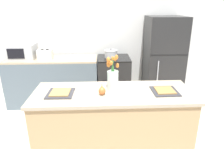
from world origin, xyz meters
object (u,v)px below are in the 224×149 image
at_px(plate_setting_right, 165,91).
at_px(microwave, 22,51).
at_px(toaster, 45,54).
at_px(refrigerator, 163,61).
at_px(flower_vase, 112,78).
at_px(pear_figurine, 102,90).
at_px(cooking_pot, 111,54).
at_px(plate_setting_left, 60,93).
at_px(stove_range, 114,80).

bearing_deg(plate_setting_right, microwave, 143.15).
xyz_separation_m(plate_setting_right, toaster, (-1.75, 1.60, 0.06)).
height_order(refrigerator, microwave, refrigerator).
distance_m(flower_vase, toaster, 1.91).
relative_size(pear_figurine, cooking_pot, 0.52).
bearing_deg(plate_setting_right, plate_setting_left, 180.00).
distance_m(stove_range, flower_vase, 1.66).
bearing_deg(plate_setting_left, toaster, 109.95).
height_order(toaster, microwave, microwave).
bearing_deg(flower_vase, pear_figurine, -133.54).
bearing_deg(pear_figurine, toaster, 122.28).
distance_m(flower_vase, plate_setting_right, 0.61).
relative_size(flower_vase, pear_figurine, 3.35).
relative_size(cooking_pot, microwave, 0.51).
bearing_deg(toaster, microwave, 176.96).
relative_size(toaster, microwave, 0.58).
distance_m(pear_figurine, plate_setting_right, 0.71).
relative_size(stove_range, toaster, 3.24).
relative_size(stove_range, microwave, 1.89).
relative_size(plate_setting_left, plate_setting_right, 1.00).
bearing_deg(stove_range, pear_figurine, -97.64).
xyz_separation_m(stove_range, plate_setting_right, (0.48, -1.62, 0.48)).
height_order(flower_vase, plate_setting_right, flower_vase).
distance_m(pear_figurine, cooking_pot, 1.69).
bearing_deg(pear_figurine, cooking_pot, 84.25).
height_order(flower_vase, microwave, flower_vase).
height_order(cooking_pot, microwave, microwave).
distance_m(plate_setting_right, toaster, 2.37).
bearing_deg(stove_range, toaster, -178.96).
xyz_separation_m(cooking_pot, microwave, (-1.63, -0.01, 0.07)).
distance_m(refrigerator, plate_setting_left, 2.30).
bearing_deg(toaster, stove_range, 1.04).
distance_m(stove_range, toaster, 1.37).
bearing_deg(toaster, flower_vase, -52.69).
height_order(plate_setting_left, cooking_pot, cooking_pot).
height_order(pear_figurine, microwave, microwave).
bearing_deg(plate_setting_left, flower_vase, 7.79).
bearing_deg(pear_figurine, flower_vase, 46.46).
xyz_separation_m(stove_range, flower_vase, (-0.10, -1.54, 0.61)).
height_order(stove_range, flower_vase, flower_vase).
height_order(refrigerator, plate_setting_right, refrigerator).
bearing_deg(stove_range, refrigerator, 0.04).
relative_size(refrigerator, plate_setting_left, 5.71).
bearing_deg(microwave, pear_figurine, -48.86).
xyz_separation_m(stove_range, plate_setting_left, (-0.68, -1.62, 0.48)).
height_order(plate_setting_right, toaster, toaster).
height_order(stove_range, plate_setting_right, plate_setting_right).
distance_m(plate_setting_left, microwave, 1.91).
xyz_separation_m(pear_figurine, cooking_pot, (0.17, 1.68, 0.01)).
relative_size(stove_range, plate_setting_right, 3.13).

